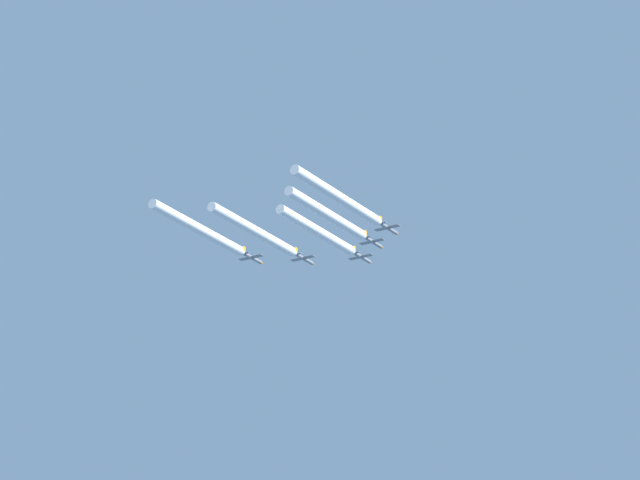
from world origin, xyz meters
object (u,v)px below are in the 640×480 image
(jet_lead, at_px, (362,257))
(jet_outer_right, at_px, (389,228))
(jet_outer_left, at_px, (253,258))
(jet_right_wingman, at_px, (373,242))
(jet_left_wingman, at_px, (304,259))

(jet_lead, height_order, jet_outer_right, jet_lead)
(jet_lead, distance_m, jet_outer_left, 33.33)
(jet_lead, xyz_separation_m, jet_outer_right, (22.45, -23.54, -3.22))
(jet_outer_right, bearing_deg, jet_outer_left, -179.65)
(jet_right_wingman, height_order, jet_outer_right, jet_right_wingman)
(jet_outer_left, bearing_deg, jet_outer_right, 0.35)
(jet_lead, height_order, jet_left_wingman, jet_lead)
(jet_left_wingman, bearing_deg, jet_right_wingman, -0.27)
(jet_lead, relative_size, jet_right_wingman, 1.00)
(jet_right_wingman, relative_size, jet_outer_left, 1.00)
(jet_right_wingman, relative_size, jet_outer_right, 1.00)
(jet_outer_left, distance_m, jet_outer_right, 45.53)
(jet_left_wingman, xyz_separation_m, jet_right_wingman, (23.54, -0.11, 0.46))
(jet_left_wingman, xyz_separation_m, jet_outer_right, (34.89, -11.14, -1.26))
(jet_right_wingman, xyz_separation_m, jet_outer_right, (11.35, -11.02, -1.73))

